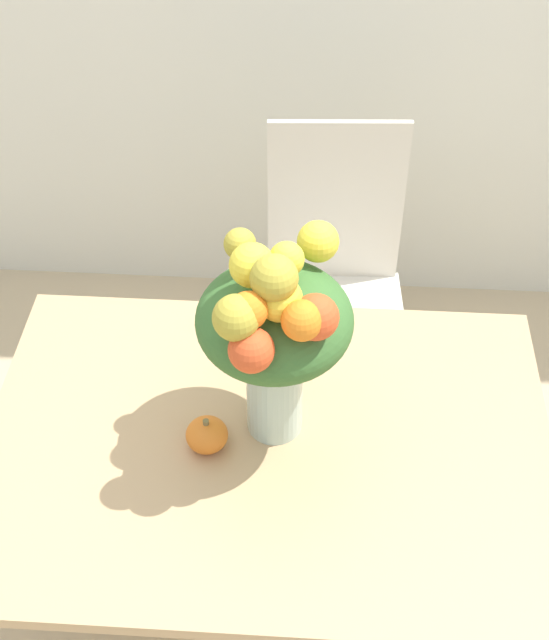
{
  "coord_description": "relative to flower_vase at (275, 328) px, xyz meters",
  "views": [
    {
      "loc": [
        0.09,
        -1.2,
        2.28
      ],
      "look_at": [
        0.01,
        0.05,
        1.08
      ],
      "focal_mm": 50.0,
      "sensor_mm": 36.0,
      "label": 1
    }
  ],
  "objects": [
    {
      "name": "ground_plane",
      "position": [
        -0.01,
        -0.04,
        -1.07
      ],
      "size": [
        12.0,
        12.0,
        0.0
      ],
      "primitive_type": "plane",
      "color": "tan"
    },
    {
      "name": "flower_vase",
      "position": [
        0.0,
        0.0,
        0.0
      ],
      "size": [
        0.31,
        0.34,
        0.52
      ],
      "color": "#B2CCBC",
      "rests_on": "dining_table"
    },
    {
      "name": "dining_table",
      "position": [
        -0.01,
        -0.04,
        -0.41
      ],
      "size": [
        1.23,
        0.88,
        0.77
      ],
      "color": "tan",
      "rests_on": "ground_plane"
    },
    {
      "name": "dining_chair_near_window",
      "position": [
        0.13,
        0.77,
        -0.56
      ],
      "size": [
        0.44,
        0.44,
        1.0
      ],
      "rotation": [
        0.0,
        0.0,
        0.06
      ],
      "color": "silver",
      "rests_on": "ground_plane"
    },
    {
      "name": "pumpkin",
      "position": [
        -0.14,
        -0.06,
        -0.27
      ],
      "size": [
        0.09,
        0.09,
        0.08
      ],
      "color": "orange",
      "rests_on": "dining_table"
    }
  ]
}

